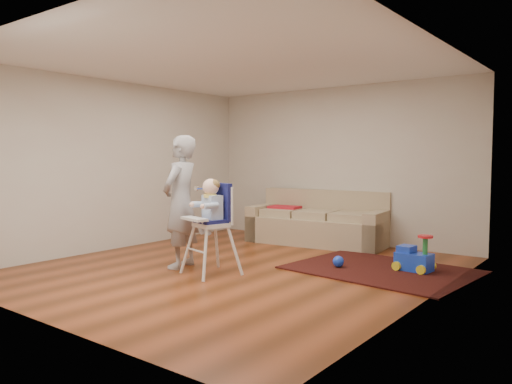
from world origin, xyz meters
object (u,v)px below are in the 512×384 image
Objects in this scene: side_table at (269,223)px; ride_on_toy at (414,252)px; toy_ball at (338,261)px; high_chair at (211,228)px; sofa at (317,217)px; adult at (181,202)px.

ride_on_toy reaches higher than side_table.
toy_ball is 1.77m from high_chair.
side_table is (-1.09, 0.11, -0.20)m from sofa.
ride_on_toy is at bearing 25.50° from toy_ball.
sofa reaches higher than toy_ball.
side_table is 2.79m from toy_ball.
high_chair reaches higher than toy_ball.
adult is at bearing -168.51° from high_chair.
adult is at bearing -142.26° from ride_on_toy.
ride_on_toy is (2.07, -1.07, -0.19)m from sofa.
adult is (0.57, -2.81, 0.64)m from side_table.
toy_ball is at bearing 64.78° from high_chair.
adult is at bearing -78.49° from side_table.
sofa reaches higher than side_table.
high_chair is (0.08, -2.76, 0.14)m from sofa.
sofa is 1.37× the size of adult.
ride_on_toy reaches higher than toy_ball.
high_chair is (1.16, -2.86, 0.34)m from side_table.
side_table reaches higher than toy_ball.
sofa is at bearing 154.58° from adult.
ride_on_toy is at bearing -20.38° from side_table.
sofa is 5.07× the size of ride_on_toy.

